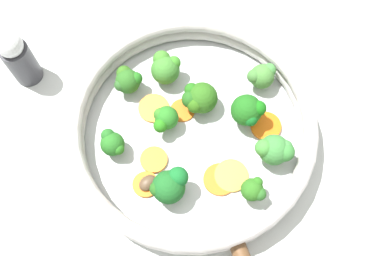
{
  "coord_description": "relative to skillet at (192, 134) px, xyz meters",
  "views": [
    {
      "loc": [
        -0.08,
        0.22,
        0.6
      ],
      "look_at": [
        0.0,
        0.0,
        0.03
      ],
      "focal_mm": 42.0,
      "sensor_mm": 36.0,
      "label": 1
    }
  ],
  "objects": [
    {
      "name": "carrot_slice_3",
      "position": [
        -0.07,
        0.04,
        0.01
      ],
      "size": [
        0.05,
        0.05,
        0.0
      ],
      "primitive_type": "cylinder",
      "rotation": [
        0.0,
        0.0,
        2.95
      ],
      "color": "gold",
      "rests_on": "skillet"
    },
    {
      "name": "skillet_rivet_right",
      "position": [
        -0.12,
        0.09,
        0.01
      ],
      "size": [
        0.01,
        0.01,
        0.01
      ],
      "primitive_type": "sphere",
      "color": "#B6B8BB",
      "rests_on": "skillet"
    },
    {
      "name": "skillet",
      "position": [
        0.0,
        0.0,
        0.0
      ],
      "size": [
        0.32,
        0.32,
        0.01
      ],
      "primitive_type": "cylinder",
      "color": "#B2B5B7",
      "rests_on": "ground_plane"
    },
    {
      "name": "broccoli_floret_7",
      "position": [
        0.09,
        0.06,
        0.03
      ],
      "size": [
        0.04,
        0.03,
        0.04
      ],
      "color": "#668D4F",
      "rests_on": "skillet"
    },
    {
      "name": "broccoli_floret_6",
      "position": [
        0.04,
        0.0,
        0.03
      ],
      "size": [
        0.03,
        0.04,
        0.04
      ],
      "color": "#77A54C",
      "rests_on": "skillet"
    },
    {
      "name": "carrot_slice_5",
      "position": [
        0.04,
        0.06,
        0.01
      ],
      "size": [
        0.05,
        0.05,
        0.01
      ],
      "primitive_type": "cylinder",
      "rotation": [
        0.0,
        0.0,
        5.59
      ],
      "color": "orange",
      "rests_on": "skillet"
    },
    {
      "name": "carrot_slice_4",
      "position": [
        0.06,
        -0.02,
        0.01
      ],
      "size": [
        0.05,
        0.05,
        0.0
      ],
      "primitive_type": "cylinder",
      "rotation": [
        0.0,
        0.0,
        0.15
      ],
      "color": "orange",
      "rests_on": "skillet"
    },
    {
      "name": "skillet_rim_wall",
      "position": [
        0.0,
        0.0,
        0.03
      ],
      "size": [
        0.34,
        0.34,
        0.04
      ],
      "color": "#B9B4B2",
      "rests_on": "skillet"
    },
    {
      "name": "broccoli_floret_9",
      "position": [
        0.06,
        -0.07,
        0.03
      ],
      "size": [
        0.04,
        0.04,
        0.05
      ],
      "color": "#7AA155",
      "rests_on": "skillet"
    },
    {
      "name": "broccoli_floret_3",
      "position": [
        0.0,
        -0.04,
        0.03
      ],
      "size": [
        0.05,
        0.05,
        0.05
      ],
      "color": "#88B168",
      "rests_on": "skillet"
    },
    {
      "name": "carrot_slice_0",
      "position": [
        0.03,
        0.09,
        0.01
      ],
      "size": [
        0.05,
        0.05,
        0.0
      ],
      "primitive_type": "cylinder",
      "rotation": [
        0.0,
        0.0,
        3.64
      ],
      "color": "orange",
      "rests_on": "skillet"
    },
    {
      "name": "broccoli_floret_1",
      "position": [
        0.11,
        -0.04,
        0.03
      ],
      "size": [
        0.04,
        0.04,
        0.04
      ],
      "color": "#85A561",
      "rests_on": "skillet"
    },
    {
      "name": "carrot_slice_2",
      "position": [
        -0.1,
        -0.04,
        0.01
      ],
      "size": [
        0.06,
        0.06,
        0.01
      ],
      "primitive_type": "cylinder",
      "rotation": [
        0.0,
        0.0,
        2.29
      ],
      "color": "orange",
      "rests_on": "skillet"
    },
    {
      "name": "ground_plane",
      "position": [
        0.0,
        0.0,
        -0.01
      ],
      "size": [
        4.0,
        4.0,
        0.0
      ],
      "primitive_type": "plane",
      "color": "#B7BEBA"
    },
    {
      "name": "broccoli_floret_2",
      "position": [
        -0.07,
        -0.04,
        0.04
      ],
      "size": [
        0.05,
        0.04,
        0.05
      ],
      "color": "#6B8D49",
      "rests_on": "skillet"
    },
    {
      "name": "skillet_rivet_left",
      "position": [
        -0.06,
        0.14,
        0.01
      ],
      "size": [
        0.01,
        0.01,
        0.01
      ],
      "primitive_type": "sphere",
      "color": "#B1B9BA",
      "rests_on": "skillet"
    },
    {
      "name": "salt_shaker",
      "position": [
        0.27,
        -0.02,
        0.04
      ],
      "size": [
        0.04,
        0.04,
        0.1
      ],
      "color": "#333338",
      "rests_on": "ground_plane"
    },
    {
      "name": "broccoli_floret_4",
      "position": [
        -0.0,
        0.09,
        0.04
      ],
      "size": [
        0.05,
        0.05,
        0.05
      ],
      "color": "#83AF6F",
      "rests_on": "skillet"
    },
    {
      "name": "broccoli_floret_8",
      "position": [
        -0.1,
        0.06,
        0.03
      ],
      "size": [
        0.03,
        0.03,
        0.04
      ],
      "color": "#689848",
      "rests_on": "skillet"
    },
    {
      "name": "broccoli_floret_0",
      "position": [
        -0.12,
        0.0,
        0.04
      ],
      "size": [
        0.05,
        0.04,
        0.05
      ],
      "color": "#65944D",
      "rests_on": "skillet"
    },
    {
      "name": "mushroom_piece_0",
      "position": [
        0.03,
        0.09,
        0.01
      ],
      "size": [
        0.03,
        0.03,
        0.01
      ],
      "primitive_type": "ellipsoid",
      "rotation": [
        0.0,
        0.0,
        1.03
      ],
      "color": "brown",
      "rests_on": "skillet"
    },
    {
      "name": "carrot_slice_1",
      "position": [
        -0.06,
        0.05,
        0.01
      ],
      "size": [
        0.06,
        0.06,
        0.0
      ],
      "primitive_type": "cylinder",
      "rotation": [
        0.0,
        0.0,
        4.04
      ],
      "color": "orange",
      "rests_on": "skillet"
    },
    {
      "name": "carrot_slice_6",
      "position": [
        0.02,
        -0.03,
        0.01
      ],
      "size": [
        0.05,
        0.05,
        0.0
      ],
      "primitive_type": "cylinder",
      "rotation": [
        0.0,
        0.0,
        0.72
      ],
      "color": "orange",
      "rests_on": "skillet"
    },
    {
      "name": "broccoli_floret_5",
      "position": [
        -0.07,
        -0.1,
        0.03
      ],
      "size": [
        0.04,
        0.04,
        0.04
      ],
      "color": "#6A9647",
      "rests_on": "skillet"
    }
  ]
}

